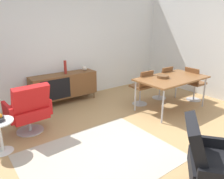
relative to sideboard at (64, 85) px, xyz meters
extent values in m
plane|color=tan|center=(0.11, -2.30, -0.44)|extent=(8.32, 8.32, 0.00)
cube|color=silver|center=(0.11, 0.30, 0.96)|extent=(6.80, 0.12, 2.80)
cube|color=brown|center=(0.00, 0.00, 0.00)|extent=(1.60, 0.44, 0.56)
cube|color=black|center=(-0.30, -0.22, 0.00)|extent=(0.70, 0.01, 0.48)
cylinder|color=brown|center=(-0.74, -0.17, -0.36)|extent=(0.03, 0.03, 0.16)
cylinder|color=brown|center=(0.74, -0.17, -0.36)|extent=(0.03, 0.03, 0.16)
cylinder|color=brown|center=(-0.74, 0.17, -0.36)|extent=(0.03, 0.03, 0.16)
cylinder|color=brown|center=(0.74, 0.17, -0.36)|extent=(0.03, 0.03, 0.16)
cylinder|color=maroon|center=(0.06, 0.00, 0.44)|extent=(0.07, 0.07, 0.32)
ellipsoid|color=beige|center=(0.59, 0.00, 0.34)|extent=(0.13, 0.13, 0.13)
cube|color=brown|center=(1.75, -1.82, 0.28)|extent=(1.60, 0.90, 0.04)
cylinder|color=#B7B7BC|center=(1.03, -2.21, -0.09)|extent=(0.04, 0.04, 0.70)
cylinder|color=#B7B7BC|center=(2.47, -2.21, -0.09)|extent=(0.04, 0.04, 0.70)
cylinder|color=#B7B7BC|center=(1.03, -1.43, -0.09)|extent=(0.04, 0.04, 0.70)
cylinder|color=#B7B7BC|center=(2.47, -1.43, -0.09)|extent=(0.04, 0.04, 0.70)
cylinder|color=brown|center=(1.56, -1.73, 0.33)|extent=(0.26, 0.26, 0.06)
cube|color=brown|center=(2.70, -1.82, 0.01)|extent=(0.41, 0.41, 0.05)
cube|color=brown|center=(2.52, -1.82, 0.23)|extent=(0.10, 0.38, 0.38)
cylinder|color=#B7B7BC|center=(2.70, -1.82, -0.23)|extent=(0.04, 0.04, 0.42)
cylinder|color=#B7B7BC|center=(2.70, -1.82, -0.43)|extent=(0.36, 0.36, 0.01)
cube|color=brown|center=(2.10, -1.20, 0.01)|extent=(0.41, 0.41, 0.05)
cube|color=brown|center=(2.11, -1.38, 0.23)|extent=(0.38, 0.10, 0.38)
cylinder|color=#B7B7BC|center=(2.10, -1.20, -0.23)|extent=(0.04, 0.04, 0.42)
cylinder|color=#B7B7BC|center=(2.10, -1.20, -0.43)|extent=(0.36, 0.36, 0.01)
cube|color=brown|center=(1.40, -1.20, 0.01)|extent=(0.41, 0.41, 0.05)
cube|color=brown|center=(1.40, -1.38, 0.23)|extent=(0.38, 0.10, 0.38)
cylinder|color=#B7B7BC|center=(1.40, -1.20, -0.23)|extent=(0.04, 0.04, 0.42)
cylinder|color=#B7B7BC|center=(1.40, -1.20, -0.43)|extent=(0.36, 0.36, 0.01)
cube|color=red|center=(-1.16, -0.98, -0.06)|extent=(0.63, 0.59, 0.20)
cube|color=red|center=(-1.14, -1.22, 0.25)|extent=(0.61, 0.30, 0.51)
cube|color=red|center=(-0.83, -0.96, 0.02)|extent=(0.09, 0.51, 0.28)
cube|color=red|center=(-1.49, -1.00, 0.02)|extent=(0.09, 0.51, 0.28)
cylinder|color=#B7B7BC|center=(-1.16, -0.98, -0.30)|extent=(0.06, 0.06, 0.28)
cylinder|color=#B7B7BC|center=(-1.16, -0.98, -0.43)|extent=(0.48, 0.48, 0.02)
cube|color=black|center=(0.02, -3.84, -0.06)|extent=(0.82, 0.81, 0.20)
cube|color=black|center=(-0.13, -3.65, 0.25)|extent=(0.64, 0.58, 0.51)
cube|color=black|center=(0.28, -3.63, 0.02)|extent=(0.36, 0.43, 0.28)
cylinder|color=white|center=(-1.70, -1.39, -0.19)|extent=(0.05, 0.05, 0.50)
cone|color=white|center=(-1.70, -1.39, -0.43)|extent=(0.32, 0.32, 0.02)
sphere|color=orange|center=(-1.66, -1.39, 0.15)|extent=(0.07, 0.07, 0.07)
cube|color=#B7AD99|center=(-0.57, -2.41, -0.44)|extent=(2.20, 1.70, 0.01)
camera|label=1|loc=(-2.09, -4.75, 1.52)|focal=34.81mm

